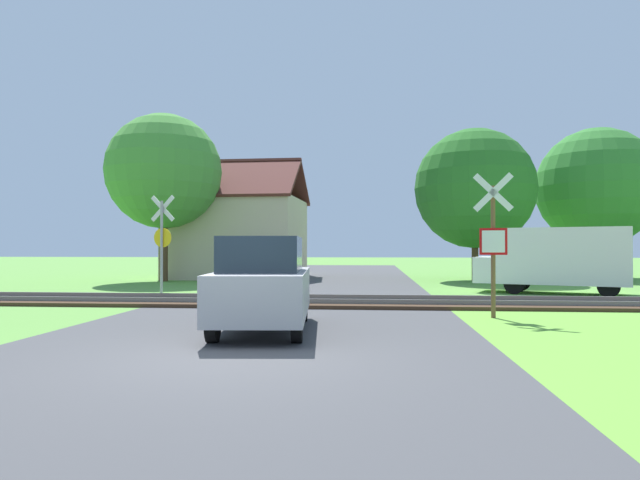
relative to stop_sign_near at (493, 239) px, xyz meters
The scene contains 11 objects.
ground_plane 7.12m from the stop_sign_near, 133.42° to the right, with size 160.00×160.00×0.00m, color #5B933D.
road_asphalt 5.88m from the stop_sign_near, 147.60° to the right, with size 7.97×80.00×0.01m, color #424244.
rail_track 5.72m from the stop_sign_near, 150.33° to the left, with size 60.00×2.60×0.22m.
stop_sign_near is the anchor object (origin of this frame).
crossing_sign_far 10.91m from the stop_sign_near, 151.70° to the left, with size 0.87×0.20×3.31m.
house 19.03m from the stop_sign_near, 120.53° to the left, with size 6.85×6.75×6.23m.
tree_far 19.63m from the stop_sign_near, 63.04° to the left, with size 6.04×6.04×7.70m.
tree_left 18.06m from the stop_sign_near, 134.25° to the left, with size 5.35×5.35×7.81m.
tree_right 14.74m from the stop_sign_near, 81.53° to the left, with size 5.65×5.65×7.18m.
mail_truck 7.88m from the stop_sign_near, 63.18° to the left, with size 5.24×3.55×2.24m.
parked_car 5.41m from the stop_sign_near, 153.12° to the right, with size 1.97×4.12×1.78m.
Camera 1 is at (2.03, -8.05, 1.59)m, focal length 32.00 mm.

